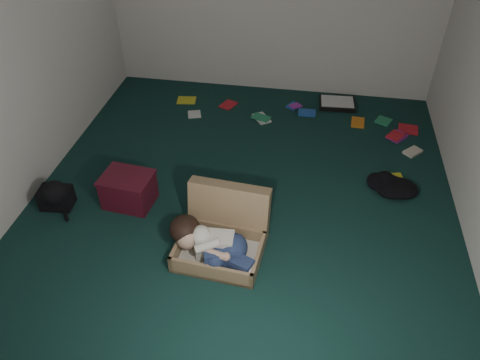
% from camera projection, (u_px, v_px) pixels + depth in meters
% --- Properties ---
extents(floor, '(4.50, 4.50, 0.00)m').
position_uv_depth(floor, '(243.00, 198.00, 4.50)').
color(floor, '#102E2A').
rests_on(floor, ground).
extents(wall_front, '(4.50, 0.00, 4.50)m').
position_uv_depth(wall_front, '(156.00, 316.00, 1.96)').
color(wall_front, silver).
rests_on(wall_front, ground).
extents(wall_left, '(0.00, 4.50, 4.50)m').
position_uv_depth(wall_left, '(9.00, 57.00, 3.94)').
color(wall_left, silver).
rests_on(wall_left, ground).
extents(suitcase, '(0.75, 0.74, 0.51)m').
position_uv_depth(suitcase, '(223.00, 233.00, 3.93)').
color(suitcase, '#957752').
rests_on(suitcase, floor).
extents(person, '(0.75, 0.41, 0.32)m').
position_uv_depth(person, '(211.00, 244.00, 3.78)').
color(person, silver).
rests_on(person, suitcase).
extents(maroon_bin, '(0.49, 0.41, 0.31)m').
position_uv_depth(maroon_bin, '(129.00, 190.00, 4.36)').
color(maroon_bin, '#4C0F1D').
rests_on(maroon_bin, floor).
extents(backpack, '(0.38, 0.32, 0.22)m').
position_uv_depth(backpack, '(56.00, 197.00, 4.35)').
color(backpack, black).
rests_on(backpack, floor).
extents(clothing_pile, '(0.47, 0.39, 0.14)m').
position_uv_depth(clothing_pile, '(384.00, 183.00, 4.57)').
color(clothing_pile, black).
rests_on(clothing_pile, floor).
extents(paper_tray, '(0.46, 0.35, 0.06)m').
position_uv_depth(paper_tray, '(337.00, 103.00, 5.85)').
color(paper_tray, black).
rests_on(paper_tray, floor).
extents(book_scatter, '(2.93, 1.51, 0.02)m').
position_uv_depth(book_scatter, '(315.00, 123.00, 5.52)').
color(book_scatter, yellow).
rests_on(book_scatter, floor).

